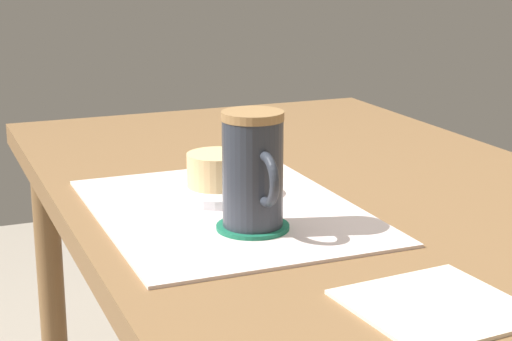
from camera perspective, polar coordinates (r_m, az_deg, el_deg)
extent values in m
cylinder|color=brown|center=(1.72, -13.39, -9.34)|extent=(0.05, 0.05, 0.67)
cylinder|color=brown|center=(1.90, 5.39, -6.61)|extent=(0.05, 0.05, 0.67)
cube|color=brown|center=(1.17, 5.46, -2.27)|extent=(1.26, 0.73, 0.04)
cube|color=silver|center=(1.07, -1.98, -2.69)|extent=(0.41, 0.31, 0.00)
cylinder|color=white|center=(1.13, -2.57, -1.31)|extent=(0.15, 0.15, 0.01)
cylinder|color=#E5BC7F|center=(1.12, -2.58, 0.06)|extent=(0.08, 0.08, 0.04)
cylinder|color=#196B4C|center=(1.00, -0.22, -3.77)|extent=(0.09, 0.09, 0.00)
cylinder|color=#2D333D|center=(0.98, -0.22, -0.19)|extent=(0.07, 0.07, 0.12)
cylinder|color=#9E7547|center=(0.96, -0.23, 3.67)|extent=(0.07, 0.07, 0.01)
torus|color=#2D333D|center=(0.94, 0.63, -0.59)|extent=(0.06, 0.01, 0.06)
cube|color=silver|center=(0.82, 11.93, -8.84)|extent=(0.16, 0.16, 0.00)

